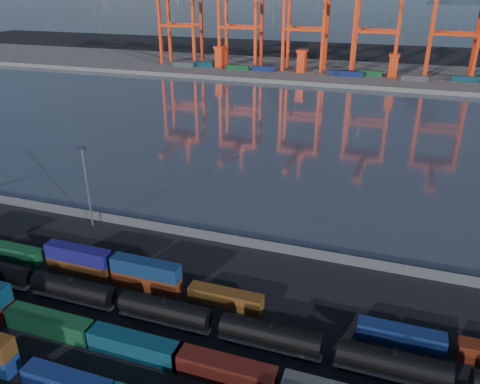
% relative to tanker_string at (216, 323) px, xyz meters
% --- Properties ---
extents(ground, '(700.00, 700.00, 0.00)m').
position_rel_tanker_string_xyz_m(ground, '(-5.35, -4.21, -2.16)').
color(ground, black).
rests_on(ground, ground).
extents(harbor_water, '(700.00, 700.00, 0.00)m').
position_rel_tanker_string_xyz_m(harbor_water, '(-5.35, 100.79, -2.15)').
color(harbor_water, '#343C4B').
rests_on(harbor_water, ground).
extents(far_quay, '(700.00, 70.00, 2.00)m').
position_rel_tanker_string_xyz_m(far_quay, '(-5.35, 205.79, -1.16)').
color(far_quay, '#514F4C').
rests_on(far_quay, ground).
extents(container_row_south, '(126.95, 2.40, 5.11)m').
position_rel_tanker_string_xyz_m(container_row_south, '(-15.22, -14.75, -0.09)').
color(container_row_south, '#484C4E').
rests_on(container_row_south, ground).
extents(container_row_mid, '(141.88, 2.64, 5.63)m').
position_rel_tanker_string_xyz_m(container_row_mid, '(-19.56, -6.82, -0.15)').
color(container_row_mid, '#38393C').
rests_on(container_row_mid, ground).
extents(container_row_north, '(141.62, 2.34, 4.99)m').
position_rel_tanker_string_xyz_m(container_row_north, '(-20.63, 6.69, -0.34)').
color(container_row_north, navy).
rests_on(container_row_north, ground).
extents(tanker_string, '(122.50, 3.01, 4.30)m').
position_rel_tanker_string_xyz_m(tanker_string, '(0.00, 0.00, 0.00)').
color(tanker_string, black).
rests_on(tanker_string, ground).
extents(waterfront_fence, '(160.12, 0.12, 2.20)m').
position_rel_tanker_string_xyz_m(waterfront_fence, '(-5.35, 23.79, -1.16)').
color(waterfront_fence, '#595B5E').
rests_on(waterfront_fence, ground).
extents(yard_light_mast, '(1.60, 0.40, 16.60)m').
position_rel_tanker_string_xyz_m(yard_light_mast, '(-35.35, 21.79, 7.14)').
color(yard_light_mast, slate).
rests_on(yard_light_mast, ground).
extents(gantry_cranes, '(197.91, 44.00, 59.58)m').
position_rel_tanker_string_xyz_m(gantry_cranes, '(-12.85, 199.21, 34.36)').
color(gantry_cranes, red).
rests_on(gantry_cranes, ground).
extents(quay_containers, '(172.58, 10.99, 2.60)m').
position_rel_tanker_string_xyz_m(quay_containers, '(-16.35, 191.25, 1.14)').
color(quay_containers, navy).
rests_on(quay_containers, far_quay).
extents(straddle_carriers, '(140.00, 7.00, 11.10)m').
position_rel_tanker_string_xyz_m(straddle_carriers, '(-7.85, 195.79, 5.66)').
color(straddle_carriers, red).
rests_on(straddle_carriers, far_quay).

